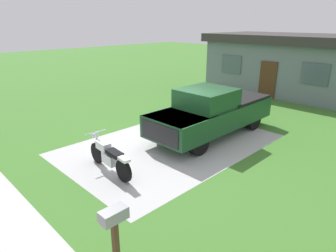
{
  "coord_description": "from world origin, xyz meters",
  "views": [
    {
      "loc": [
        6.98,
        -7.04,
        4.25
      ],
      "look_at": [
        0.3,
        -0.44,
        0.9
      ],
      "focal_mm": 31.54,
      "sensor_mm": 36.0,
      "label": 1
    }
  ],
  "objects": [
    {
      "name": "ground_plane",
      "position": [
        0.0,
        0.0,
        0.0
      ],
      "size": [
        80.0,
        80.0,
        0.0
      ],
      "primitive_type": "plane",
      "color": "#3D732A"
    },
    {
      "name": "driveway_pad",
      "position": [
        0.0,
        0.0,
        0.0
      ],
      "size": [
        5.03,
        7.59,
        0.01
      ],
      "primitive_type": "cube",
      "color": "#B1B1B1",
      "rests_on": "ground"
    },
    {
      "name": "motorcycle",
      "position": [
        0.14,
        -2.73,
        0.47
      ],
      "size": [
        2.21,
        0.7,
        1.09
      ],
      "color": "black",
      "rests_on": "ground"
    },
    {
      "name": "pickup_truck",
      "position": [
        0.42,
        1.9,
        0.95
      ],
      "size": [
        2.01,
        5.63,
        1.9
      ],
      "color": "black",
      "rests_on": "ground"
    },
    {
      "name": "mailbox",
      "position": [
        3.34,
        -4.74,
        0.98
      ],
      "size": [
        0.26,
        0.48,
        1.26
      ],
      "color": "#4C3823",
      "rests_on": "ground"
    },
    {
      "name": "neighbor_house",
      "position": [
        -0.99,
        11.41,
        1.79
      ],
      "size": [
        9.6,
        5.6,
        3.5
      ],
      "color": "slate",
      "rests_on": "ground"
    }
  ]
}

